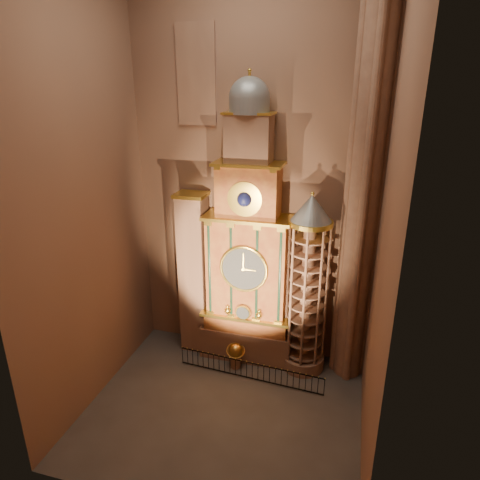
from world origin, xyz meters
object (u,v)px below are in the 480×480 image
(celestial_globe, at_px, (236,353))
(iron_railing, at_px, (249,370))
(astronomical_clock, at_px, (248,256))
(stair_turret, at_px, (307,287))
(portrait_tower, at_px, (194,274))

(celestial_globe, bearing_deg, iron_railing, -39.40)
(astronomical_clock, height_order, stair_turret, astronomical_clock)
(astronomical_clock, xyz_separation_m, iron_railing, (0.72, -2.33, -6.08))
(stair_turret, xyz_separation_m, iron_railing, (-2.78, -2.07, -4.67))
(astronomical_clock, relative_size, iron_railing, 1.95)
(astronomical_clock, height_order, iron_railing, astronomical_clock)
(portrait_tower, xyz_separation_m, celestial_globe, (3.04, -1.46, -4.18))
(portrait_tower, xyz_separation_m, stair_turret, (6.90, -0.28, 0.12))
(portrait_tower, distance_m, iron_railing, 6.57)
(celestial_globe, relative_size, iron_railing, 0.19)
(stair_turret, relative_size, celestial_globe, 6.69)
(astronomical_clock, distance_m, iron_railing, 6.55)
(iron_railing, bearing_deg, portrait_tower, 150.28)
(portrait_tower, relative_size, stair_turret, 0.94)
(portrait_tower, height_order, stair_turret, stair_turret)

